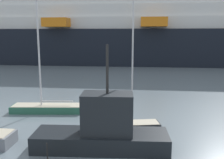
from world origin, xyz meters
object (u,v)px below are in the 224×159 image
Objects in this scene: sailboat_2 at (47,107)px; fishing_boat_1 at (103,130)px; sailboat_0 at (126,124)px; cruise_ship at (151,25)px.

sailboat_2 is 8.08m from fishing_boat_1.
sailboat_2 is (-6.29, 3.34, 0.06)m from sailboat_0.
sailboat_2 reaches higher than sailboat_0.
sailboat_2 is 0.07× the size of cruise_ship.
sailboat_0 is 41.21m from cruise_ship.
fishing_boat_1 is 44.09m from cruise_ship.
sailboat_2 is 39.25m from cruise_ship.
cruise_ship reaches higher than fishing_boat_1.
cruise_ship reaches higher than sailboat_2.
sailboat_0 is 0.90× the size of sailboat_2.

